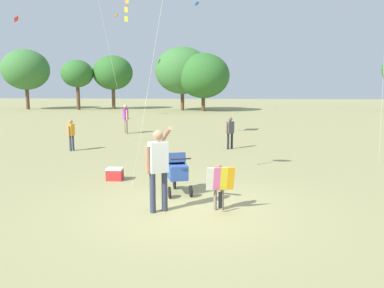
# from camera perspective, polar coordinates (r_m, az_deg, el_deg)

# --- Properties ---
(ground_plane) EXTENTS (120.00, 120.00, 0.00)m
(ground_plane) POSITION_cam_1_polar(r_m,az_deg,el_deg) (8.60, -0.94, -9.46)
(ground_plane) COLOR #938E5B
(treeline_distant) EXTENTS (43.94, 6.62, 6.46)m
(treeline_distant) POSITION_cam_1_polar(r_m,az_deg,el_deg) (39.18, 0.84, 10.70)
(treeline_distant) COLOR brown
(treeline_distant) RESTS_ON ground
(child_with_butterfly_kite) EXTENTS (0.61, 0.40, 1.00)m
(child_with_butterfly_kite) POSITION_cam_1_polar(r_m,az_deg,el_deg) (8.30, 4.04, -5.72)
(child_with_butterfly_kite) COLOR #7F705B
(child_with_butterfly_kite) RESTS_ON ground
(person_adult_flyer) EXTENTS (0.56, 0.69, 1.84)m
(person_adult_flyer) POSITION_cam_1_polar(r_m,az_deg,el_deg) (8.14, -5.03, -2.82)
(person_adult_flyer) COLOR #33384C
(person_adult_flyer) RESTS_ON ground
(stroller) EXTENTS (0.72, 1.12, 1.03)m
(stroller) POSITION_cam_1_polar(r_m,az_deg,el_deg) (9.60, -2.22, -3.74)
(stroller) COLOR black
(stroller) RESTS_ON ground
(person_red_shirt) EXTENTS (0.36, 0.44, 1.58)m
(person_red_shirt) POSITION_cam_1_polar(r_m,az_deg,el_deg) (21.28, -9.79, 4.03)
(person_red_shirt) COLOR #7F705B
(person_red_shirt) RESTS_ON ground
(person_sitting_far) EXTENTS (0.22, 0.40, 1.27)m
(person_sitting_far) POSITION_cam_1_polar(r_m,az_deg,el_deg) (16.34, -17.41, 1.63)
(person_sitting_far) COLOR #33384C
(person_sitting_far) RESTS_ON ground
(person_couple_left) EXTENTS (0.35, 0.32, 1.34)m
(person_couple_left) POSITION_cam_1_polar(r_m,az_deg,el_deg) (16.07, 5.66, 2.03)
(person_couple_left) COLOR #232328
(person_couple_left) RESTS_ON ground
(cooler_box) EXTENTS (0.45, 0.33, 0.35)m
(cooler_box) POSITION_cam_1_polar(r_m,az_deg,el_deg) (11.17, -11.34, -4.37)
(cooler_box) COLOR red
(cooler_box) RESTS_ON ground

